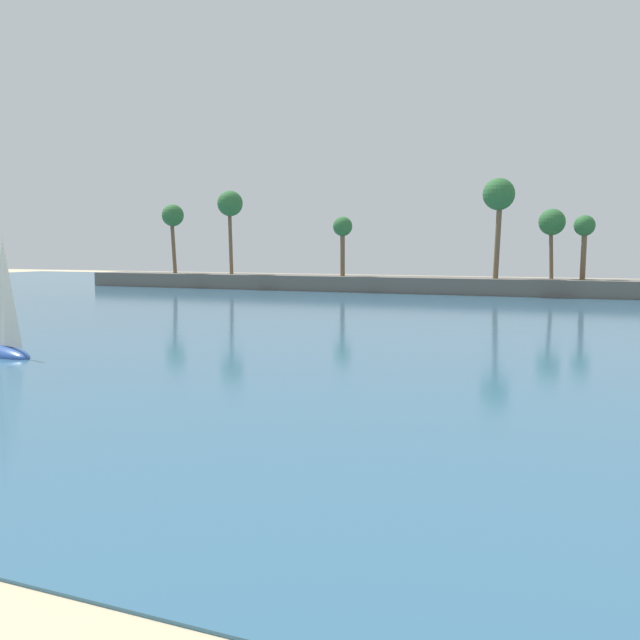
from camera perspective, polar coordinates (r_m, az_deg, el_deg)
sea at (r=63.53m, az=16.59°, el=0.97°), size 220.00×110.53×0.06m
palm_headland at (r=78.68m, az=16.81°, el=3.16°), size 115.63×6.00×12.26m
sailboat_near_shore at (r=36.56m, az=-23.79°, el=-1.58°), size 4.90×2.70×6.80m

